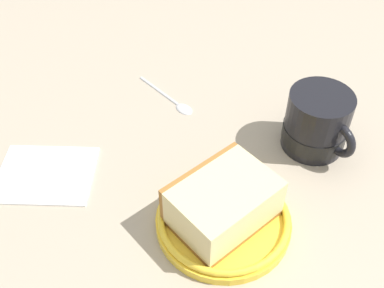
% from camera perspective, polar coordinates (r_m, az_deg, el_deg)
% --- Properties ---
extents(ground_plane, '(1.21, 1.21, 0.03)m').
position_cam_1_polar(ground_plane, '(0.62, 1.50, -5.18)').
color(ground_plane, tan).
extents(small_plate, '(0.16, 0.16, 0.02)m').
position_cam_1_polar(small_plate, '(0.56, 3.82, -9.12)').
color(small_plate, yellow).
rests_on(small_plate, ground_plane).
extents(cake_slice, '(0.13, 0.14, 0.06)m').
position_cam_1_polar(cake_slice, '(0.54, 3.78, -7.09)').
color(cake_slice, '#9E662D').
rests_on(cake_slice, small_plate).
extents(tea_mug, '(0.10, 0.09, 0.09)m').
position_cam_1_polar(tea_mug, '(0.65, 14.92, 2.38)').
color(tea_mug, black).
rests_on(tea_mug, ground_plane).
extents(teaspoon, '(0.11, 0.07, 0.01)m').
position_cam_1_polar(teaspoon, '(0.72, -1.99, 5.17)').
color(teaspoon, silver).
rests_on(teaspoon, ground_plane).
extents(folded_napkin, '(0.15, 0.13, 0.01)m').
position_cam_1_polar(folded_napkin, '(0.64, -17.35, -3.45)').
color(folded_napkin, white).
rests_on(folded_napkin, ground_plane).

